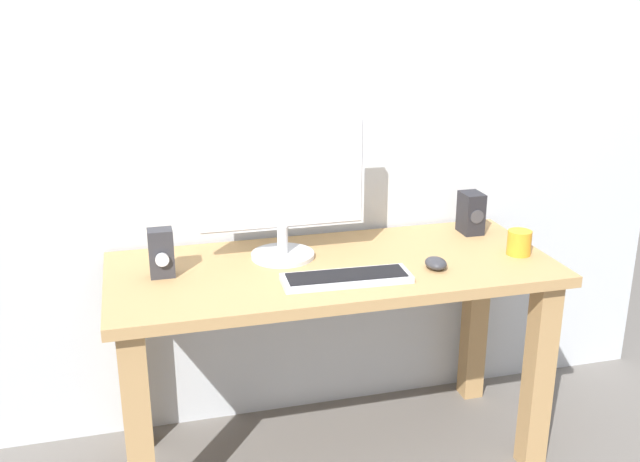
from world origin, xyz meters
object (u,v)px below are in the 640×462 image
object	(u,v)px
monitor	(281,184)
audio_controller	(161,253)
mouse	(436,263)
coffee_mug	(519,243)
keyboard_primary	(345,278)
speaker_right	(471,213)
desk	(333,304)

from	to	relation	value
monitor	audio_controller	bearing A→B (deg)	-169.74
audio_controller	mouse	bearing A→B (deg)	-10.81
mouse	coffee_mug	bearing A→B (deg)	10.90
coffee_mug	keyboard_primary	bearing A→B (deg)	-172.97
speaker_right	audio_controller	distance (m)	1.15
mouse	coffee_mug	xyz separation A→B (m)	(0.33, 0.05, 0.02)
monitor	desk	bearing A→B (deg)	-37.57
keyboard_primary	speaker_right	world-z (taller)	speaker_right
desk	monitor	size ratio (longest dim) A/B	2.57
desk	speaker_right	bearing A→B (deg)	17.25
speaker_right	audio_controller	world-z (taller)	audio_controller
desk	coffee_mug	distance (m)	0.67
monitor	keyboard_primary	world-z (taller)	monitor
desk	speaker_right	size ratio (longest dim) A/B	9.59
keyboard_primary	speaker_right	bearing A→B (deg)	29.73
monitor	speaker_right	distance (m)	0.76
mouse	audio_controller	world-z (taller)	audio_controller
keyboard_primary	audio_controller	size ratio (longest dim) A/B	2.63
monitor	audio_controller	xyz separation A→B (m)	(-0.40, -0.07, -0.18)
speaker_right	coffee_mug	bearing A→B (deg)	-77.32
keyboard_primary	mouse	xyz separation A→B (m)	(0.32, 0.03, 0.01)
keyboard_primary	speaker_right	xyz separation A→B (m)	(0.59, 0.34, 0.07)
desk	speaker_right	xyz separation A→B (m)	(0.58, 0.18, 0.22)
keyboard_primary	speaker_right	distance (m)	0.68
keyboard_primary	audio_controller	xyz separation A→B (m)	(-0.55, 0.19, 0.07)
desk	keyboard_primary	xyz separation A→B (m)	(-0.00, -0.15, 0.16)
keyboard_primary	mouse	distance (m)	0.32
monitor	coffee_mug	distance (m)	0.84
monitor	mouse	size ratio (longest dim) A/B	6.46
mouse	speaker_right	xyz separation A→B (m)	(0.27, 0.31, 0.06)
keyboard_primary	coffee_mug	world-z (taller)	coffee_mug
desk	mouse	distance (m)	0.38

